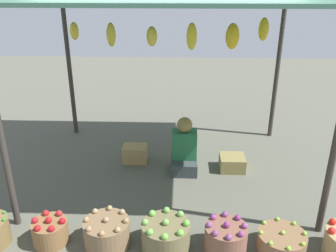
% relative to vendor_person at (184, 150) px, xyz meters
% --- Properties ---
extents(ground_plane, '(14.00, 14.00, 0.00)m').
position_rel_vendor_person_xyz_m(ground_plane, '(-0.20, -0.03, -0.30)').
color(ground_plane, '#595A4D').
extents(market_stall_structure, '(3.62, 2.76, 2.36)m').
position_rel_vendor_person_xyz_m(market_stall_structure, '(-0.19, -0.03, 1.90)').
color(market_stall_structure, '#38332D').
rests_on(market_stall_structure, ground).
extents(vendor_person, '(0.36, 0.44, 0.78)m').
position_rel_vendor_person_xyz_m(vendor_person, '(0.00, 0.00, 0.00)').
color(vendor_person, '#333D3D').
rests_on(vendor_person, ground).
extents(basket_red_apples, '(0.36, 0.36, 0.31)m').
position_rel_vendor_person_xyz_m(basket_red_apples, '(-1.38, -1.55, -0.17)').
color(basket_red_apples, brown).
rests_on(basket_red_apples, ground).
extents(basket_potatoes, '(0.47, 0.47, 0.34)m').
position_rel_vendor_person_xyz_m(basket_potatoes, '(-0.79, -1.56, -0.15)').
color(basket_potatoes, '#7D6244').
rests_on(basket_potatoes, ground).
extents(basket_green_apples, '(0.49, 0.49, 0.36)m').
position_rel_vendor_person_xyz_m(basket_green_apples, '(-0.19, -1.60, -0.14)').
color(basket_green_apples, brown).
rests_on(basket_green_apples, ground).
extents(basket_purple_onions, '(0.42, 0.42, 0.36)m').
position_rel_vendor_person_xyz_m(basket_purple_onions, '(0.41, -1.62, -0.14)').
color(basket_purple_onions, brown).
rests_on(basket_purple_onions, ground).
extents(basket_limes, '(0.48, 0.48, 0.24)m').
position_rel_vendor_person_xyz_m(basket_limes, '(0.97, -1.59, -0.19)').
color(basket_limes, brown).
rests_on(basket_limes, ground).
extents(wooden_crate_near_vendor, '(0.35, 0.26, 0.24)m').
position_rel_vendor_person_xyz_m(wooden_crate_near_vendor, '(-0.72, 0.21, -0.18)').
color(wooden_crate_near_vendor, '#9B824C').
rests_on(wooden_crate_near_vendor, ground).
extents(wooden_crate_stacked_rear, '(0.35, 0.33, 0.20)m').
position_rel_vendor_person_xyz_m(wooden_crate_stacked_rear, '(0.68, 0.03, -0.20)').
color(wooden_crate_stacked_rear, olive).
rests_on(wooden_crate_stacked_rear, ground).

